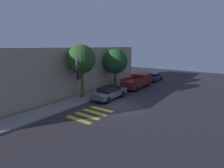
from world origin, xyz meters
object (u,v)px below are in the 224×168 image
at_px(sedan_middle, 154,77).
at_px(tree_near_corner, 81,59).
at_px(pickup_truck, 138,81).
at_px(tree_midblock, 115,61).
at_px(sedan_near_corner, 110,92).
at_px(traffic_light_pole, 81,73).

xyz_separation_m(sedan_middle, tree_near_corner, (-14.11, 2.58, 3.59)).
relative_size(pickup_truck, tree_midblock, 1.06).
xyz_separation_m(sedan_near_corner, tree_midblock, (4.84, 2.58, 2.92)).
height_order(tree_near_corner, tree_midblock, tree_near_corner).
xyz_separation_m(sedan_near_corner, sedan_middle, (12.55, -0.00, -0.01)).
bearing_deg(tree_near_corner, sedan_middle, -10.35).
bearing_deg(tree_near_corner, tree_midblock, -0.00).
distance_m(traffic_light_pole, sedan_middle, 15.80).
xyz_separation_m(traffic_light_pole, tree_near_corner, (1.45, 1.31, 1.14)).
relative_size(traffic_light_pole, pickup_truck, 0.81).
distance_m(pickup_truck, tree_near_corner, 9.31).
height_order(traffic_light_pole, tree_midblock, tree_midblock).
distance_m(traffic_light_pole, tree_midblock, 7.98).
xyz_separation_m(pickup_truck, sedan_middle, (5.82, 0.00, -0.20)).
distance_m(sedan_near_corner, tree_midblock, 6.21).
relative_size(traffic_light_pole, sedan_near_corner, 1.01).
xyz_separation_m(sedan_near_corner, pickup_truck, (6.72, -0.00, 0.19)).
height_order(pickup_truck, sedan_middle, pickup_truck).
bearing_deg(sedan_near_corner, pickup_truck, -0.00).
height_order(sedan_near_corner, pickup_truck, pickup_truck).
distance_m(sedan_middle, tree_midblock, 8.63).
xyz_separation_m(traffic_light_pole, sedan_near_corner, (3.01, -1.27, -2.44)).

